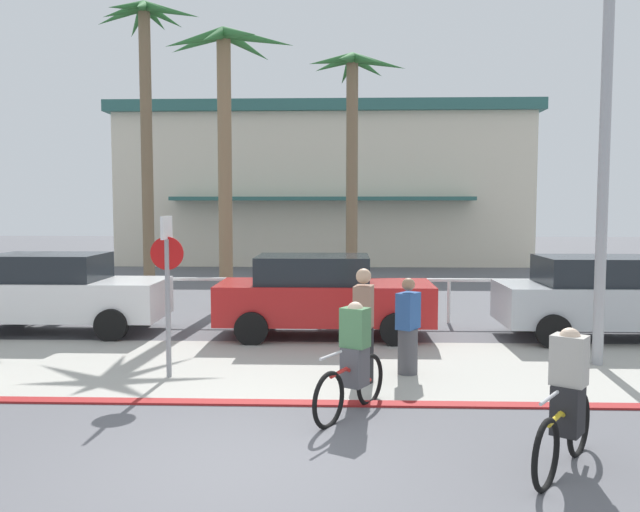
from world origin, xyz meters
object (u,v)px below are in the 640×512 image
at_px(car_silver_3, 607,297).
at_px(cyclist_yellow_1, 567,402).
at_px(palm_tree_3, 353,115).
at_px(car_white_1, 58,292).
at_px(stop_sign_bike_lane, 167,273).
at_px(streetlight_curb, 611,109).
at_px(car_red_2, 322,295).
at_px(cyclist_red_0, 353,361).
at_px(pedestrian_0, 408,331).
at_px(palm_tree_1, 145,75).
at_px(palm_tree_2, 225,100).
at_px(pedestrian_1, 363,330).

xyz_separation_m(car_silver_3, cyclist_yellow_1, (-3.04, -6.63, -0.18)).
bearing_deg(palm_tree_3, cyclist_yellow_1, -81.55).
relative_size(car_white_1, car_silver_3, 1.00).
height_order(palm_tree_3, car_silver_3, palm_tree_3).
distance_m(stop_sign_bike_lane, car_silver_3, 8.77).
bearing_deg(palm_tree_3, streetlight_curb, -66.77).
distance_m(stop_sign_bike_lane, car_red_2, 4.15).
height_order(palm_tree_3, cyclist_red_0, palm_tree_3).
distance_m(stop_sign_bike_lane, cyclist_yellow_1, 6.15).
bearing_deg(pedestrian_0, palm_tree_1, 125.73).
height_order(car_red_2, pedestrian_0, car_red_2).
xyz_separation_m(palm_tree_1, car_white_1, (0.03, -6.69, -5.88)).
height_order(stop_sign_bike_lane, palm_tree_3, palm_tree_3).
relative_size(palm_tree_2, pedestrian_1, 4.11).
height_order(palm_tree_1, cyclist_yellow_1, palm_tree_1).
height_order(car_red_2, cyclist_yellow_1, car_red_2).
bearing_deg(streetlight_curb, palm_tree_2, 140.21).
distance_m(cyclist_red_0, pedestrian_0, 2.15).
bearing_deg(palm_tree_3, palm_tree_2, -135.59).
xyz_separation_m(palm_tree_2, pedestrian_0, (4.09, -6.65, -4.72)).
bearing_deg(cyclist_red_0, pedestrian_1, 83.03).
xyz_separation_m(car_red_2, car_silver_3, (5.78, -0.08, 0.00)).
relative_size(streetlight_curb, pedestrian_1, 4.24).
height_order(palm_tree_1, palm_tree_2, palm_tree_1).
xyz_separation_m(streetlight_curb, car_silver_3, (1.02, 2.44, -3.41)).
distance_m(stop_sign_bike_lane, car_white_1, 5.00).
bearing_deg(cyclist_yellow_1, car_white_1, 140.35).
distance_m(streetlight_curb, car_silver_3, 4.31).
bearing_deg(car_red_2, stop_sign_bike_lane, -124.65).
bearing_deg(car_white_1, cyclist_yellow_1, -39.65).
bearing_deg(palm_tree_1, pedestrian_1, -58.42).
bearing_deg(palm_tree_2, pedestrian_1, -64.82).
xyz_separation_m(palm_tree_1, car_red_2, (5.70, -6.95, -5.88)).
relative_size(car_white_1, pedestrian_0, 2.80).
bearing_deg(palm_tree_2, cyclist_red_0, -69.68).
relative_size(car_red_2, cyclist_red_0, 2.73).
distance_m(palm_tree_2, pedestrian_1, 9.15).
bearing_deg(car_red_2, palm_tree_1, 129.36).
bearing_deg(palm_tree_3, cyclist_red_0, -90.75).
xyz_separation_m(streetlight_curb, palm_tree_3, (-4.05, 9.43, 1.19)).
distance_m(car_white_1, pedestrian_1, 7.45).
distance_m(palm_tree_1, car_red_2, 10.74).
height_order(streetlight_curb, car_white_1, streetlight_curb).
xyz_separation_m(pedestrian_0, pedestrian_1, (-0.73, -0.51, 0.11)).
relative_size(stop_sign_bike_lane, car_white_1, 0.58).
distance_m(palm_tree_3, car_white_1, 10.30).
xyz_separation_m(palm_tree_2, car_red_2, (2.62, -3.63, -4.57)).
bearing_deg(stop_sign_bike_lane, cyclist_red_0, -29.44).
bearing_deg(car_red_2, palm_tree_2, 125.88).
xyz_separation_m(car_red_2, cyclist_yellow_1, (2.74, -6.71, -0.18)).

